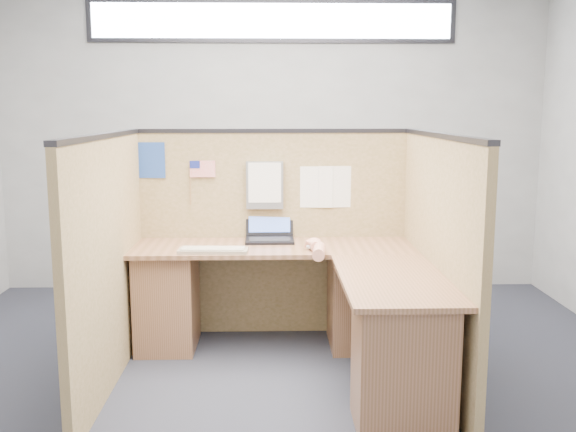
{
  "coord_description": "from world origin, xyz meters",
  "views": [
    {
      "loc": [
        -0.01,
        -3.7,
        1.66
      ],
      "look_at": [
        0.1,
        0.5,
        0.97
      ],
      "focal_mm": 40.0,
      "sensor_mm": 36.0,
      "label": 1
    }
  ],
  "objects_px": {
    "l_desk": "(302,309)",
    "laptop": "(270,231)",
    "keyboard": "(213,250)",
    "mouse": "(314,246)"
  },
  "relations": [
    {
      "from": "laptop",
      "to": "keyboard",
      "type": "relative_size",
      "value": 0.75
    },
    {
      "from": "laptop",
      "to": "keyboard",
      "type": "xyz_separation_m",
      "value": [
        -0.37,
        -0.41,
        -0.05
      ]
    },
    {
      "from": "laptop",
      "to": "mouse",
      "type": "relative_size",
      "value": 2.93
    },
    {
      "from": "l_desk",
      "to": "keyboard",
      "type": "xyz_separation_m",
      "value": [
        -0.59,
        0.19,
        0.35
      ]
    },
    {
      "from": "l_desk",
      "to": "keyboard",
      "type": "relative_size",
      "value": 4.19
    },
    {
      "from": "l_desk",
      "to": "laptop",
      "type": "relative_size",
      "value": 5.58
    },
    {
      "from": "laptop",
      "to": "mouse",
      "type": "bearing_deg",
      "value": -49.55
    },
    {
      "from": "laptop",
      "to": "keyboard",
      "type": "distance_m",
      "value": 0.56
    },
    {
      "from": "l_desk",
      "to": "keyboard",
      "type": "bearing_deg",
      "value": 162.05
    },
    {
      "from": "mouse",
      "to": "laptop",
      "type": "bearing_deg",
      "value": 130.98
    }
  ]
}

